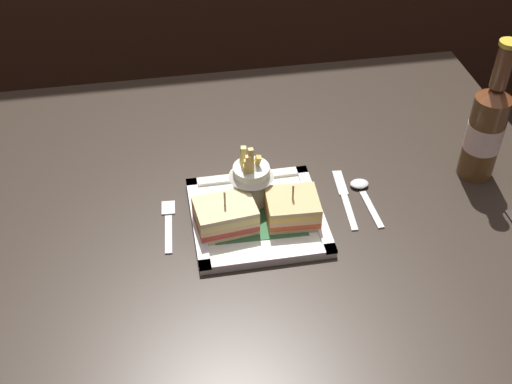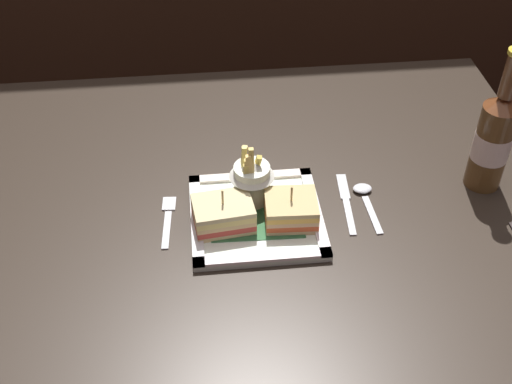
{
  "view_description": "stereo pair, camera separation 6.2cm",
  "coord_description": "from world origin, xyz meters",
  "px_view_note": "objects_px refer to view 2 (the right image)",
  "views": [
    {
      "loc": [
        -0.16,
        -0.9,
        1.58
      ],
      "look_at": [
        -0.0,
        -0.03,
        0.81
      ],
      "focal_mm": 46.36,
      "sensor_mm": 36.0,
      "label": 1
    },
    {
      "loc": [
        -0.1,
        -0.91,
        1.58
      ],
      "look_at": [
        -0.0,
        -0.03,
        0.81
      ],
      "focal_mm": 46.36,
      "sensor_mm": 36.0,
      "label": 2
    }
  ],
  "objects_px": {
    "sandwich_half_left": "(223,214)",
    "spoon": "(365,196)",
    "square_plate": "(256,217)",
    "sandwich_half_right": "(291,210)",
    "knife": "(346,200)",
    "fries_cup": "(252,177)",
    "beer_bottle": "(494,139)",
    "dining_table": "(256,251)",
    "fork": "(168,219)"
  },
  "relations": [
    {
      "from": "sandwich_half_left",
      "to": "fries_cup",
      "type": "distance_m",
      "value": 0.09
    },
    {
      "from": "sandwich_half_left",
      "to": "beer_bottle",
      "type": "height_order",
      "value": "beer_bottle"
    },
    {
      "from": "square_plate",
      "to": "fries_cup",
      "type": "xyz_separation_m",
      "value": [
        -0.0,
        0.04,
        0.06
      ]
    },
    {
      "from": "beer_bottle",
      "to": "fork",
      "type": "xyz_separation_m",
      "value": [
        -0.59,
        -0.04,
        -0.1
      ]
    },
    {
      "from": "fries_cup",
      "to": "knife",
      "type": "distance_m",
      "value": 0.18
    },
    {
      "from": "beer_bottle",
      "to": "fork",
      "type": "distance_m",
      "value": 0.6
    },
    {
      "from": "beer_bottle",
      "to": "knife",
      "type": "relative_size",
      "value": 1.69
    },
    {
      "from": "sandwich_half_left",
      "to": "sandwich_half_right",
      "type": "xyz_separation_m",
      "value": [
        0.12,
        -0.0,
        -0.0
      ]
    },
    {
      "from": "knife",
      "to": "fork",
      "type": "bearing_deg",
      "value": -177.23
    },
    {
      "from": "sandwich_half_left",
      "to": "spoon",
      "type": "bearing_deg",
      "value": 11.82
    },
    {
      "from": "square_plate",
      "to": "sandwich_half_right",
      "type": "xyz_separation_m",
      "value": [
        0.06,
        -0.02,
        0.03
      ]
    },
    {
      "from": "dining_table",
      "to": "sandwich_half_left",
      "type": "bearing_deg",
      "value": -130.79
    },
    {
      "from": "fries_cup",
      "to": "fork",
      "type": "relative_size",
      "value": 0.93
    },
    {
      "from": "beer_bottle",
      "to": "knife",
      "type": "bearing_deg",
      "value": -175.25
    },
    {
      "from": "dining_table",
      "to": "square_plate",
      "type": "distance_m",
      "value": 0.16
    },
    {
      "from": "sandwich_half_left",
      "to": "knife",
      "type": "distance_m",
      "value": 0.24
    },
    {
      "from": "sandwich_half_left",
      "to": "knife",
      "type": "relative_size",
      "value": 0.66
    },
    {
      "from": "dining_table",
      "to": "fork",
      "type": "bearing_deg",
      "value": -165.88
    },
    {
      "from": "spoon",
      "to": "dining_table",
      "type": "bearing_deg",
      "value": 174.59
    },
    {
      "from": "sandwich_half_right",
      "to": "fork",
      "type": "xyz_separation_m",
      "value": [
        -0.22,
        0.03,
        -0.03
      ]
    },
    {
      "from": "beer_bottle",
      "to": "square_plate",
      "type": "bearing_deg",
      "value": -173.0
    },
    {
      "from": "sandwich_half_left",
      "to": "knife",
      "type": "xyz_separation_m",
      "value": [
        0.23,
        0.05,
        -0.03
      ]
    },
    {
      "from": "sandwich_half_left",
      "to": "fork",
      "type": "bearing_deg",
      "value": 161.01
    },
    {
      "from": "beer_bottle",
      "to": "knife",
      "type": "height_order",
      "value": "beer_bottle"
    },
    {
      "from": "sandwich_half_left",
      "to": "fries_cup",
      "type": "relative_size",
      "value": 0.9
    },
    {
      "from": "fries_cup",
      "to": "fork",
      "type": "bearing_deg",
      "value": -169.54
    },
    {
      "from": "fork",
      "to": "knife",
      "type": "height_order",
      "value": "same"
    },
    {
      "from": "sandwich_half_right",
      "to": "spoon",
      "type": "distance_m",
      "value": 0.16
    },
    {
      "from": "dining_table",
      "to": "knife",
      "type": "height_order",
      "value": "knife"
    },
    {
      "from": "sandwich_half_right",
      "to": "knife",
      "type": "distance_m",
      "value": 0.13
    },
    {
      "from": "fries_cup",
      "to": "fork",
      "type": "distance_m",
      "value": 0.17
    },
    {
      "from": "dining_table",
      "to": "sandwich_half_right",
      "type": "xyz_separation_m",
      "value": [
        0.05,
        -0.07,
        0.17
      ]
    },
    {
      "from": "square_plate",
      "to": "fries_cup",
      "type": "height_order",
      "value": "fries_cup"
    },
    {
      "from": "sandwich_half_right",
      "to": "fork",
      "type": "relative_size",
      "value": 0.72
    },
    {
      "from": "fries_cup",
      "to": "sandwich_half_left",
      "type": "bearing_deg",
      "value": -131.8
    },
    {
      "from": "knife",
      "to": "spoon",
      "type": "bearing_deg",
      "value": 9.24
    },
    {
      "from": "beer_bottle",
      "to": "fries_cup",
      "type": "bearing_deg",
      "value": -178.75
    },
    {
      "from": "sandwich_half_right",
      "to": "fries_cup",
      "type": "height_order",
      "value": "fries_cup"
    },
    {
      "from": "sandwich_half_right",
      "to": "knife",
      "type": "relative_size",
      "value": 0.56
    },
    {
      "from": "beer_bottle",
      "to": "spoon",
      "type": "xyz_separation_m",
      "value": [
        -0.23,
        -0.02,
        -0.1
      ]
    },
    {
      "from": "fork",
      "to": "beer_bottle",
      "type": "bearing_deg",
      "value": 3.66
    },
    {
      "from": "square_plate",
      "to": "knife",
      "type": "bearing_deg",
      "value": 10.49
    },
    {
      "from": "square_plate",
      "to": "beer_bottle",
      "type": "height_order",
      "value": "beer_bottle"
    },
    {
      "from": "sandwich_half_right",
      "to": "beer_bottle",
      "type": "xyz_separation_m",
      "value": [
        0.38,
        0.07,
        0.07
      ]
    },
    {
      "from": "sandwich_half_right",
      "to": "beer_bottle",
      "type": "relative_size",
      "value": 0.33
    },
    {
      "from": "square_plate",
      "to": "fork",
      "type": "height_order",
      "value": "square_plate"
    },
    {
      "from": "beer_bottle",
      "to": "spoon",
      "type": "bearing_deg",
      "value": -175.98
    },
    {
      "from": "knife",
      "to": "dining_table",
      "type": "bearing_deg",
      "value": 171.33
    },
    {
      "from": "sandwich_half_left",
      "to": "spoon",
      "type": "height_order",
      "value": "sandwich_half_left"
    },
    {
      "from": "dining_table",
      "to": "knife",
      "type": "bearing_deg",
      "value": -8.67
    }
  ]
}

